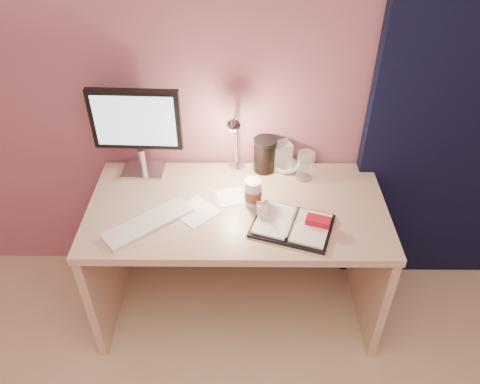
{
  "coord_description": "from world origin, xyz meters",
  "views": [
    {
      "loc": [
        0.02,
        -0.3,
        2.14
      ],
      "look_at": [
        0.01,
        1.33,
        0.85
      ],
      "focal_mm": 35.0,
      "sensor_mm": 36.0,
      "label": 1
    }
  ],
  "objects_px": {
    "planner": "(294,225)",
    "coffee_cup": "(253,193)",
    "desk": "(238,230)",
    "bowl": "(287,167)",
    "product_box": "(281,156)",
    "desk_lamp": "(238,140)",
    "dark_jar": "(265,156)",
    "lotion_bottle": "(262,207)",
    "clear_cup": "(305,166)",
    "keyboard": "(149,223)",
    "monitor": "(137,125)"
  },
  "relations": [
    {
      "from": "desk",
      "to": "product_box",
      "type": "distance_m",
      "value": 0.44
    },
    {
      "from": "monitor",
      "to": "planner",
      "type": "xyz_separation_m",
      "value": [
        0.74,
        -0.42,
        -0.26
      ]
    },
    {
      "from": "keyboard",
      "to": "coffee_cup",
      "type": "relative_size",
      "value": 3.19
    },
    {
      "from": "lotion_bottle",
      "to": "desk_lamp",
      "type": "height_order",
      "value": "desk_lamp"
    },
    {
      "from": "clear_cup",
      "to": "desk_lamp",
      "type": "xyz_separation_m",
      "value": [
        -0.33,
        -0.0,
        0.15
      ]
    },
    {
      "from": "dark_jar",
      "to": "lotion_bottle",
      "type": "bearing_deg",
      "value": -93.68
    },
    {
      "from": "bowl",
      "to": "dark_jar",
      "type": "distance_m",
      "value": 0.13
    },
    {
      "from": "lotion_bottle",
      "to": "desk_lamp",
      "type": "relative_size",
      "value": 0.3
    },
    {
      "from": "planner",
      "to": "coffee_cup",
      "type": "relative_size",
      "value": 3.1
    },
    {
      "from": "keyboard",
      "to": "product_box",
      "type": "bearing_deg",
      "value": -4.44
    },
    {
      "from": "clear_cup",
      "to": "desk_lamp",
      "type": "height_order",
      "value": "desk_lamp"
    },
    {
      "from": "desk",
      "to": "dark_jar",
      "type": "height_order",
      "value": "dark_jar"
    },
    {
      "from": "desk",
      "to": "planner",
      "type": "xyz_separation_m",
      "value": [
        0.25,
        -0.22,
        0.24
      ]
    },
    {
      "from": "coffee_cup",
      "to": "desk_lamp",
      "type": "xyz_separation_m",
      "value": [
        -0.07,
        0.2,
        0.16
      ]
    },
    {
      "from": "coffee_cup",
      "to": "desk_lamp",
      "type": "bearing_deg",
      "value": 109.41
    },
    {
      "from": "keyboard",
      "to": "dark_jar",
      "type": "xyz_separation_m",
      "value": [
        0.53,
        0.43,
        0.07
      ]
    },
    {
      "from": "dark_jar",
      "to": "product_box",
      "type": "relative_size",
      "value": 1.09
    },
    {
      "from": "desk",
      "to": "bowl",
      "type": "xyz_separation_m",
      "value": [
        0.25,
        0.21,
        0.25
      ]
    },
    {
      "from": "planner",
      "to": "keyboard",
      "type": "bearing_deg",
      "value": -162.74
    },
    {
      "from": "desk",
      "to": "lotion_bottle",
      "type": "height_order",
      "value": "lotion_bottle"
    },
    {
      "from": "bowl",
      "to": "desk_lamp",
      "type": "relative_size",
      "value": 0.36
    },
    {
      "from": "clear_cup",
      "to": "planner",
      "type": "bearing_deg",
      "value": -102.44
    },
    {
      "from": "clear_cup",
      "to": "dark_jar",
      "type": "relative_size",
      "value": 0.92
    },
    {
      "from": "clear_cup",
      "to": "product_box",
      "type": "relative_size",
      "value": 1.0
    },
    {
      "from": "desk",
      "to": "keyboard",
      "type": "relative_size",
      "value": 3.35
    },
    {
      "from": "product_box",
      "to": "dark_jar",
      "type": "bearing_deg",
      "value": 171.9
    },
    {
      "from": "clear_cup",
      "to": "product_box",
      "type": "height_order",
      "value": "same"
    },
    {
      "from": "bowl",
      "to": "desk_lamp",
      "type": "xyz_separation_m",
      "value": [
        -0.25,
        -0.07,
        0.2
      ]
    },
    {
      "from": "dark_jar",
      "to": "coffee_cup",
      "type": "bearing_deg",
      "value": -102.91
    },
    {
      "from": "coffee_cup",
      "to": "clear_cup",
      "type": "bearing_deg",
      "value": 37.68
    },
    {
      "from": "clear_cup",
      "to": "desk",
      "type": "bearing_deg",
      "value": -156.41
    },
    {
      "from": "product_box",
      "to": "desk_lamp",
      "type": "bearing_deg",
      "value": -177.42
    },
    {
      "from": "bowl",
      "to": "lotion_bottle",
      "type": "distance_m",
      "value": 0.39
    },
    {
      "from": "keyboard",
      "to": "dark_jar",
      "type": "bearing_deg",
      "value": -1.6
    },
    {
      "from": "planner",
      "to": "bowl",
      "type": "bearing_deg",
      "value": 109.01
    },
    {
      "from": "desk_lamp",
      "to": "monitor",
      "type": "bearing_deg",
      "value": 179.58
    },
    {
      "from": "keyboard",
      "to": "desk_lamp",
      "type": "bearing_deg",
      "value": 1.33
    },
    {
      "from": "monitor",
      "to": "keyboard",
      "type": "height_order",
      "value": "monitor"
    },
    {
      "from": "planner",
      "to": "product_box",
      "type": "bearing_deg",
      "value": 113.08
    },
    {
      "from": "planner",
      "to": "clear_cup",
      "type": "xyz_separation_m",
      "value": [
        0.08,
        0.37,
        0.06
      ]
    },
    {
      "from": "monitor",
      "to": "desk_lamp",
      "type": "height_order",
      "value": "monitor"
    },
    {
      "from": "keyboard",
      "to": "coffee_cup",
      "type": "bearing_deg",
      "value": -22.53
    },
    {
      "from": "coffee_cup",
      "to": "clear_cup",
      "type": "distance_m",
      "value": 0.33
    },
    {
      "from": "keyboard",
      "to": "lotion_bottle",
      "type": "distance_m",
      "value": 0.51
    },
    {
      "from": "clear_cup",
      "to": "product_box",
      "type": "xyz_separation_m",
      "value": [
        -0.12,
        0.09,
        -0.0
      ]
    },
    {
      "from": "keyboard",
      "to": "planner",
      "type": "distance_m",
      "value": 0.65
    },
    {
      "from": "monitor",
      "to": "coffee_cup",
      "type": "distance_m",
      "value": 0.65
    },
    {
      "from": "desk",
      "to": "desk_lamp",
      "type": "distance_m",
      "value": 0.47
    },
    {
      "from": "planner",
      "to": "monitor",
      "type": "bearing_deg",
      "value": 169.04
    },
    {
      "from": "keyboard",
      "to": "dark_jar",
      "type": "height_order",
      "value": "dark_jar"
    }
  ]
}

